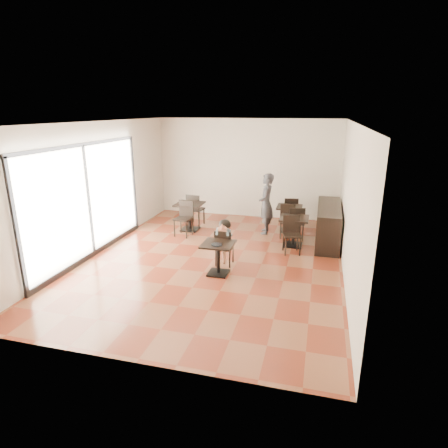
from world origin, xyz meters
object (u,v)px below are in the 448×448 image
(adult_patron, at_px, (266,204))
(cafe_table_left, at_px, (190,217))
(chair_back_b, at_px, (287,222))
(cafe_table_back, at_px, (289,219))
(chair_mid_b, at_px, (292,235))
(child_chair, at_px, (225,247))
(cafe_table_mid, at_px, (294,232))
(chair_left_a, at_px, (196,209))
(chair_back_a, at_px, (291,212))
(child, at_px, (225,242))
(child_table, at_px, (218,259))
(chair_mid_a, at_px, (295,223))
(chair_left_b, at_px, (183,219))

(adult_patron, distance_m, cafe_table_left, 2.29)
(chair_back_b, bearing_deg, cafe_table_back, 83.43)
(cafe_table_left, relative_size, chair_mid_b, 0.88)
(child_chair, xyz_separation_m, adult_patron, (0.57, 2.56, 0.44))
(cafe_table_mid, distance_m, chair_back_b, 0.69)
(chair_left_a, relative_size, chair_back_a, 1.08)
(child, distance_m, chair_left_a, 3.26)
(child_table, relative_size, cafe_table_mid, 0.92)
(adult_patron, relative_size, chair_mid_b, 1.86)
(child_chair, bearing_deg, child, -90.00)
(cafe_table_back, bearing_deg, chair_mid_a, -70.44)
(cafe_table_left, relative_size, chair_mid_a, 0.88)
(chair_back_a, bearing_deg, child_chair, 63.83)
(cafe_table_mid, bearing_deg, chair_mid_a, 90.00)
(chair_mid_a, height_order, chair_back_b, chair_mid_a)
(cafe_table_mid, bearing_deg, child_table, -123.12)
(chair_mid_b, bearing_deg, adult_patron, 106.08)
(cafe_table_back, xyz_separation_m, chair_back_a, (0.00, 0.55, 0.08))
(child_chair, bearing_deg, cafe_table_mid, -130.95)
(child, relative_size, chair_mid_b, 1.15)
(cafe_table_back, bearing_deg, child_table, -109.60)
(child_chair, xyz_separation_m, cafe_table_left, (-1.65, 2.26, -0.02))
(chair_mid_b, bearing_deg, child, -157.55)
(chair_left_b, bearing_deg, child, -38.77)
(cafe_table_mid, distance_m, chair_mid_a, 0.56)
(adult_patron, height_order, chair_left_a, adult_patron)
(cafe_table_mid, height_order, chair_left_a, chair_left_a)
(cafe_table_back, bearing_deg, cafe_table_mid, -79.12)
(cafe_table_mid, bearing_deg, chair_back_a, 97.50)
(cafe_table_left, xyz_separation_m, chair_mid_a, (3.10, -0.04, 0.06))
(cafe_table_mid, relative_size, chair_left_b, 0.79)
(chair_mid_b, bearing_deg, chair_left_b, 153.95)
(child_table, height_order, child_chair, child_chair)
(chair_mid_a, bearing_deg, cafe_table_left, -16.01)
(chair_left_a, bearing_deg, chair_mid_a, 176.36)
(cafe_table_left, bearing_deg, cafe_table_back, 11.90)
(cafe_table_back, height_order, chair_left_b, chair_left_b)
(chair_back_b, bearing_deg, child_chair, -124.29)
(chair_left_a, bearing_deg, chair_left_b, 97.19)
(cafe_table_back, bearing_deg, chair_mid_b, -82.50)
(adult_patron, bearing_deg, chair_mid_a, 61.88)
(cafe_table_left, bearing_deg, chair_back_b, 1.09)
(child, relative_size, adult_patron, 0.62)
(adult_patron, bearing_deg, chair_mid_b, 24.73)
(adult_patron, xyz_separation_m, chair_left_b, (-2.22, -0.85, -0.38))
(chair_mid_b, distance_m, chair_back_b, 1.22)
(child_chair, relative_size, chair_mid_a, 0.92)
(cafe_table_left, xyz_separation_m, cafe_table_back, (2.87, 0.60, -0.03))
(child_chair, relative_size, chair_left_b, 0.87)
(child, relative_size, cafe_table_left, 1.31)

